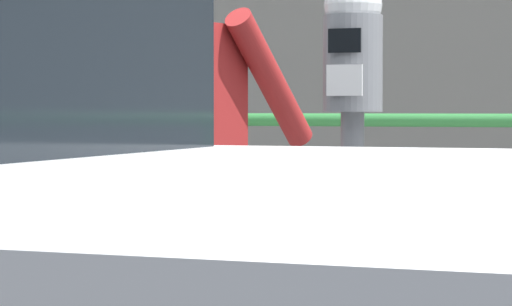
# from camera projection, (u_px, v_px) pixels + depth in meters

# --- Properties ---
(parking_meter) EXTENTS (0.18, 0.18, 1.50)m
(parking_meter) POSITION_uv_depth(u_px,v_px,m) (353.00, 113.00, 3.35)
(parking_meter) COLOR slate
(parking_meter) RESTS_ON sidewalk_curb
(pedestrian_at_meter) EXTENTS (0.67, 0.51, 1.59)m
(pedestrian_at_meter) POSITION_uv_depth(u_px,v_px,m) (180.00, 171.00, 3.78)
(pedestrian_at_meter) COLOR #1E233F
(pedestrian_at_meter) RESTS_ON sidewalk_curb
(background_railing) EXTENTS (24.06, 0.06, 1.09)m
(background_railing) POSITION_uv_depth(u_px,v_px,m) (455.00, 183.00, 5.01)
(background_railing) COLOR #2D7A38
(background_railing) RESTS_ON sidewalk_curb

